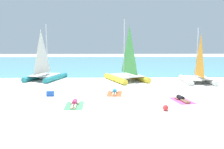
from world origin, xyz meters
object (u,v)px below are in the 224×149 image
object	(u,v)px
sailboat_white	(197,75)
towel_right	(182,101)
cooler_box	(50,93)
sunbather_left	(74,103)
beach_ball	(166,108)
sailboat_yellow	(127,72)
towel_left	(74,105)
sunbather_middle	(115,92)
sailboat_teal	(45,72)
towel_middle	(115,94)
sunbather_right	(182,99)

from	to	relation	value
sailboat_white	towel_right	distance (m)	7.83
cooler_box	sunbather_left	bearing A→B (deg)	-49.11
beach_ball	cooler_box	size ratio (longest dim) A/B	0.67
sailboat_yellow	sunbather_left	bearing A→B (deg)	-136.16
sailboat_white	towel_left	xyz separation A→B (m)	(-10.87, -7.78, -0.79)
towel_left	sunbather_middle	xyz separation A→B (m)	(2.58, 3.17, 0.13)
sailboat_teal	towel_right	size ratio (longest dim) A/B	3.08
sunbather_left	towel_right	xyz separation A→B (m)	(7.02, 0.94, -0.13)
towel_middle	sunbather_right	world-z (taller)	sunbather_right
sailboat_white	sunbather_left	xyz separation A→B (m)	(-10.87, -7.72, -0.66)
sailboat_yellow	sailboat_white	bearing A→B (deg)	-32.05
sunbather_left	sunbather_right	distance (m)	7.09
towel_middle	sunbather_middle	xyz separation A→B (m)	(0.01, 0.07, 0.13)
sailboat_teal	towel_left	world-z (taller)	sailboat_teal
sunbather_middle	sailboat_white	bearing A→B (deg)	33.88
sailboat_teal	sunbather_right	bearing A→B (deg)	-22.38
sailboat_white	sunbather_middle	world-z (taller)	sailboat_white
towel_left	towel_middle	xyz separation A→B (m)	(2.57, 3.11, 0.00)
sailboat_teal	towel_left	xyz separation A→B (m)	(4.57, -9.73, -0.86)
towel_middle	cooler_box	size ratio (longest dim) A/B	3.80
sunbather_right	sailboat_white	bearing A→B (deg)	51.81
towel_right	sunbather_right	xyz separation A→B (m)	(-0.01, 0.07, 0.13)
sailboat_yellow	sailboat_white	size ratio (longest dim) A/B	1.17
towel_left	towel_right	xyz separation A→B (m)	(7.02, 1.01, 0.00)
sailboat_yellow	beach_ball	distance (m)	10.23
towel_left	cooler_box	size ratio (longest dim) A/B	3.80
towel_left	beach_ball	bearing A→B (deg)	-11.77
sailboat_yellow	cooler_box	size ratio (longest dim) A/B	12.53
towel_left	sunbather_middle	world-z (taller)	sunbather_middle
sailboat_yellow	sunbather_left	world-z (taller)	sailboat_yellow
sailboat_white	cooler_box	xyz separation A→B (m)	(-13.00, -5.25, -0.61)
sailboat_yellow	sunbather_left	size ratio (longest dim) A/B	4.00
towel_right	beach_ball	world-z (taller)	beach_ball
towel_right	cooler_box	size ratio (longest dim) A/B	3.80
sailboat_white	sunbather_middle	size ratio (longest dim) A/B	3.40
towel_middle	sunbather_left	bearing A→B (deg)	-130.28
towel_middle	sailboat_teal	bearing A→B (deg)	137.17
sunbather_left	beach_ball	xyz separation A→B (m)	(5.35, -1.18, 0.04)
sunbather_left	towel_middle	bearing A→B (deg)	46.74
towel_middle	beach_ball	bearing A→B (deg)	-56.73
sailboat_teal	cooler_box	distance (m)	7.63
sailboat_teal	towel_middle	bearing A→B (deg)	-28.44
sunbather_left	sunbather_middle	distance (m)	4.04
sailboat_teal	cooler_box	bearing A→B (deg)	-56.93
sunbather_middle	sailboat_teal	bearing A→B (deg)	142.28
towel_right	sunbather_right	distance (m)	0.14
sailboat_teal	towel_right	distance (m)	14.53
sailboat_yellow	sunbather_right	world-z (taller)	sailboat_yellow
sailboat_yellow	sunbather_middle	bearing A→B (deg)	-125.77
sunbather_middle	towel_left	bearing A→B (deg)	-124.29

